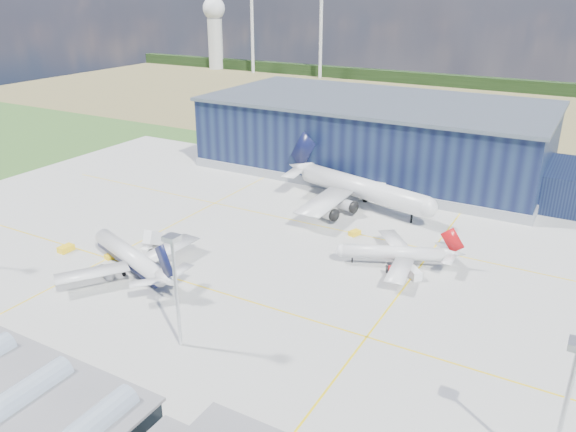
% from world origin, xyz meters
% --- Properties ---
extents(ground, '(600.00, 600.00, 0.00)m').
position_xyz_m(ground, '(0.00, 0.00, 0.00)').
color(ground, '#2C541F').
rests_on(ground, ground).
extents(apron, '(220.00, 160.00, 0.08)m').
position_xyz_m(apron, '(0.00, 10.00, 0.03)').
color(apron, '#A7A7A2').
rests_on(apron, ground).
extents(farmland, '(600.00, 220.00, 0.01)m').
position_xyz_m(farmland, '(0.00, 220.00, 0.00)').
color(farmland, olive).
rests_on(farmland, ground).
extents(treeline, '(600.00, 8.00, 8.00)m').
position_xyz_m(treeline, '(0.00, 300.00, 4.00)').
color(treeline, black).
rests_on(treeline, ground).
extents(horizon_dressing, '(440.20, 18.00, 70.00)m').
position_xyz_m(horizon_dressing, '(-191.30, 294.39, 34.20)').
color(horizon_dressing, silver).
rests_on(horizon_dressing, ground).
extents(hangar, '(145.00, 62.00, 26.10)m').
position_xyz_m(hangar, '(2.81, 94.80, 11.62)').
color(hangar, '#0F1533').
rests_on(hangar, ground).
extents(light_mast_center, '(2.60, 2.60, 23.00)m').
position_xyz_m(light_mast_center, '(10.00, -30.00, 15.43)').
color(light_mast_center, silver).
rests_on(light_mast_center, ground).
extents(light_mast_east, '(2.60, 2.60, 23.00)m').
position_xyz_m(light_mast_east, '(75.00, -30.00, 15.43)').
color(light_mast_east, silver).
rests_on(light_mast_east, ground).
extents(airliner_navy, '(48.32, 47.80, 12.46)m').
position_xyz_m(airliner_navy, '(-19.92, -12.00, 6.23)').
color(airliner_navy, silver).
rests_on(airliner_navy, ground).
extents(airliner_red, '(41.11, 40.75, 10.27)m').
position_xyz_m(airliner_red, '(33.70, 22.00, 5.13)').
color(airliner_red, silver).
rests_on(airliner_red, ground).
extents(airliner_widebody, '(71.29, 70.41, 18.95)m').
position_xyz_m(airliner_widebody, '(11.85, 55.00, 9.48)').
color(airliner_widebody, silver).
rests_on(airliner_widebody, ground).
extents(gse_tug_a, '(2.48, 3.95, 1.62)m').
position_xyz_m(gse_tug_a, '(-42.46, -12.45, 0.81)').
color(gse_tug_a, yellow).
rests_on(gse_tug_a, ground).
extents(gse_tug_b, '(2.55, 3.25, 1.24)m').
position_xyz_m(gse_tug_b, '(-29.40, -9.60, 0.62)').
color(gse_tug_b, yellow).
rests_on(gse_tug_b, ground).
extents(gse_van_b, '(4.87, 4.85, 2.16)m').
position_xyz_m(gse_van_b, '(40.25, 18.37, 1.08)').
color(gse_van_b, white).
rests_on(gse_van_b, ground).
extents(gse_tug_c, '(2.93, 3.66, 1.39)m').
position_xyz_m(gse_tug_c, '(18.51, 33.96, 0.70)').
color(gse_tug_c, yellow).
rests_on(gse_tug_c, ground).
extents(gse_cart_b, '(3.38, 3.49, 1.27)m').
position_xyz_m(gse_cart_b, '(26.06, 61.89, 0.63)').
color(gse_cart_b, white).
rests_on(gse_cart_b, ground).
extents(airstair, '(3.41, 5.91, 3.55)m').
position_xyz_m(airstair, '(-24.44, 0.43, 1.78)').
color(airstair, white).
rests_on(airstair, ground).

